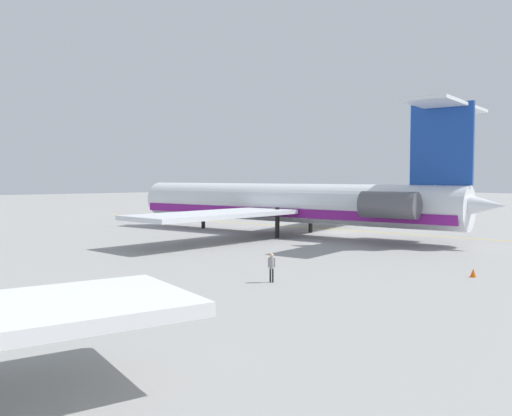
{
  "coord_description": "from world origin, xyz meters",
  "views": [
    {
      "loc": [
        -43.46,
        45.64,
        6.31
      ],
      "look_at": [
        1.42,
        10.04,
        3.04
      ],
      "focal_mm": 38.51,
      "sensor_mm": 36.0,
      "label": 1
    }
  ],
  "objects_px": {
    "main_jetliner": "(294,203)",
    "ground_crew_near_tail": "(273,209)",
    "ground_crew_portside": "(272,264)",
    "ground_crew_near_nose": "(250,208)",
    "safety_cone_nose": "(473,273)"
  },
  "relations": [
    {
      "from": "ground_crew_near_nose",
      "to": "safety_cone_nose",
      "type": "bearing_deg",
      "value": -102.46
    },
    {
      "from": "ground_crew_near_nose",
      "to": "main_jetliner",
      "type": "bearing_deg",
      "value": -107.9
    },
    {
      "from": "ground_crew_portside",
      "to": "ground_crew_near_nose",
      "type": "bearing_deg",
      "value": -179.44
    },
    {
      "from": "main_jetliner",
      "to": "ground_crew_portside",
      "type": "distance_m",
      "value": 26.88
    },
    {
      "from": "main_jetliner",
      "to": "ground_crew_near_nose",
      "type": "distance_m",
      "value": 34.46
    },
    {
      "from": "main_jetliner",
      "to": "ground_crew_portside",
      "type": "bearing_deg",
      "value": 119.61
    },
    {
      "from": "ground_crew_near_nose",
      "to": "ground_crew_portside",
      "type": "bearing_deg",
      "value": -114.64
    },
    {
      "from": "ground_crew_portside",
      "to": "safety_cone_nose",
      "type": "bearing_deg",
      "value": 96.51
    },
    {
      "from": "ground_crew_near_tail",
      "to": "ground_crew_portside",
      "type": "distance_m",
      "value": 56.24
    },
    {
      "from": "ground_crew_near_nose",
      "to": "ground_crew_portside",
      "type": "relative_size",
      "value": 0.95
    },
    {
      "from": "ground_crew_near_tail",
      "to": "safety_cone_nose",
      "type": "distance_m",
      "value": 55.58
    },
    {
      "from": "ground_crew_near_nose",
      "to": "ground_crew_near_tail",
      "type": "distance_m",
      "value": 5.71
    },
    {
      "from": "main_jetliner",
      "to": "ground_crew_near_tail",
      "type": "xyz_separation_m",
      "value": [
        24.08,
        -17.33,
        -2.38
      ]
    },
    {
      "from": "main_jetliner",
      "to": "ground_crew_portside",
      "type": "xyz_separation_m",
      "value": [
        -18.83,
        19.03,
        -2.42
      ]
    },
    {
      "from": "ground_crew_portside",
      "to": "safety_cone_nose",
      "type": "xyz_separation_m",
      "value": [
        -6.56,
        -11.06,
        -0.83
      ]
    }
  ]
}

